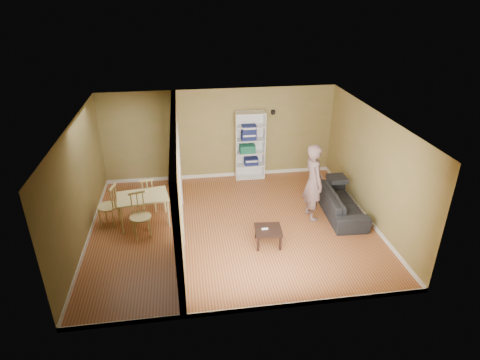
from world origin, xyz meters
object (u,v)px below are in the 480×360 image
object	(u,v)px
sofa	(341,199)
dining_table	(143,199)
bookshelf	(250,145)
chair_left	(108,205)
person	(314,176)
coffee_table	(268,231)
chair_near	(140,216)
chair_far	(148,193)

from	to	relation	value
sofa	dining_table	size ratio (longest dim) A/B	1.77
bookshelf	chair_left	xyz separation A→B (m)	(-3.68, -2.09, -0.48)
sofa	person	size ratio (longest dim) A/B	0.92
person	chair_left	world-z (taller)	person
sofa	chair_left	size ratio (longest dim) A/B	1.98
coffee_table	person	bearing A→B (deg)	37.44
sofa	chair_near	xyz separation A→B (m)	(-4.77, -0.30, 0.13)
person	sofa	bearing A→B (deg)	-91.31
chair_far	dining_table	bearing A→B (deg)	77.11
chair_near	sofa	bearing A→B (deg)	-11.23
coffee_table	chair_near	distance (m)	2.84
dining_table	chair_left	world-z (taller)	chair_left
dining_table	chair_near	world-z (taller)	chair_near
coffee_table	chair_left	distance (m)	3.76
chair_left	chair_near	bearing A→B (deg)	67.42
dining_table	chair_left	bearing A→B (deg)	177.28
person	chair_far	world-z (taller)	person
dining_table	chair_near	distance (m)	0.57
sofa	dining_table	bearing A→B (deg)	89.82
chair_left	chair_far	xyz separation A→B (m)	(0.88, 0.55, -0.05)
chair_left	coffee_table	bearing A→B (deg)	83.79
chair_left	person	bearing A→B (deg)	100.21
chair_near	dining_table	bearing A→B (deg)	72.40
chair_left	chair_far	size ratio (longest dim) A/B	1.10
sofa	bookshelf	bearing A→B (deg)	41.00
dining_table	chair_left	size ratio (longest dim) A/B	1.12
bookshelf	chair_left	bearing A→B (deg)	-150.44
person	bookshelf	distance (m)	2.68
bookshelf	sofa	bearing A→B (deg)	-51.89
bookshelf	dining_table	size ratio (longest dim) A/B	1.72
chair_left	chair_far	bearing A→B (deg)	136.82
bookshelf	chair_near	bearing A→B (deg)	-137.29
person	chair_near	world-z (taller)	person
coffee_table	dining_table	distance (m)	3.01
chair_left	chair_near	distance (m)	0.98
sofa	bookshelf	xyz separation A→B (m)	(-1.87, 2.38, 0.60)
sofa	person	bearing A→B (deg)	97.79
sofa	chair_near	bearing A→B (deg)	96.46
bookshelf	dining_table	world-z (taller)	bookshelf
person	chair_far	distance (m)	4.06
person	chair_left	bearing A→B (deg)	79.50
chair_left	chair_near	xyz separation A→B (m)	(0.78, -0.59, 0.01)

